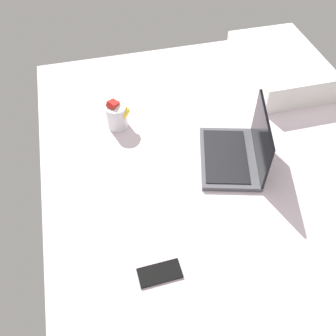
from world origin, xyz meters
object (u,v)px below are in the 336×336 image
Objects in this scene: pillow at (279,65)px; laptop at (238,152)px; cell_phone at (160,273)px; snack_cup at (117,115)px.

laptop is at bearing -39.44° from pillow.
laptop reaches higher than cell_phone.
cell_phone is at bearing 1.57° from snack_cup.
snack_cup is 85.49cm from pillow.
laptop is 2.71× the size of cell_phone.
snack_cup is 0.27× the size of pillow.
cell_phone is (40.71, -41.66, -4.01)cm from laptop.
laptop reaches higher than snack_cup.
cell_phone is at bearing -42.42° from pillow.
pillow is (-16.91, 83.80, 0.51)cm from snack_cup.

